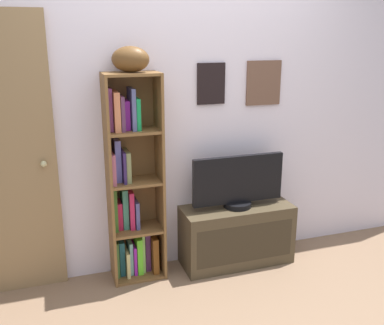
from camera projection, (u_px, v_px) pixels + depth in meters
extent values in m
cube|color=silver|center=(180.00, 117.00, 3.35)|extent=(4.80, 0.06, 2.39)
cube|color=black|center=(211.00, 84.00, 3.32)|extent=(0.22, 0.02, 0.31)
cube|color=gray|center=(211.00, 84.00, 3.31)|extent=(0.17, 0.01, 0.26)
cube|color=brown|center=(264.00, 83.00, 3.45)|extent=(0.29, 0.02, 0.35)
cube|color=tan|center=(264.00, 83.00, 3.45)|extent=(0.24, 0.01, 0.30)
cube|color=brown|center=(109.00, 183.00, 3.14)|extent=(0.02, 0.26, 1.56)
cube|color=brown|center=(160.00, 178.00, 3.26)|extent=(0.02, 0.26, 1.56)
cube|color=brown|center=(132.00, 176.00, 3.31)|extent=(0.40, 0.01, 1.56)
cube|color=brown|center=(139.00, 274.00, 3.42)|extent=(0.36, 0.25, 0.02)
cube|color=brown|center=(137.00, 229.00, 3.31)|extent=(0.36, 0.25, 0.02)
cube|color=brown|center=(135.00, 182.00, 3.20)|extent=(0.36, 0.25, 0.02)
cube|color=brown|center=(133.00, 131.00, 3.10)|extent=(0.36, 0.25, 0.02)
cube|color=brown|center=(131.00, 74.00, 2.99)|extent=(0.36, 0.25, 0.02)
cube|color=#427235|center=(116.00, 257.00, 3.36)|extent=(0.02, 0.16, 0.29)
cube|color=#1D5663|center=(121.00, 256.00, 3.38)|extent=(0.04, 0.14, 0.28)
cube|color=tan|center=(127.00, 261.00, 3.38)|extent=(0.03, 0.19, 0.20)
cube|color=#75B9AE|center=(130.00, 256.00, 3.40)|extent=(0.03, 0.15, 0.26)
cube|color=purple|center=(134.00, 258.00, 3.41)|extent=(0.02, 0.16, 0.23)
cube|color=#58C727|center=(138.00, 253.00, 3.41)|extent=(0.04, 0.17, 0.29)
cube|color=#89BC5D|center=(142.00, 251.00, 3.42)|extent=(0.02, 0.15, 0.32)
cube|color=#4C2553|center=(146.00, 250.00, 3.44)|extent=(0.04, 0.13, 0.31)
cube|color=brown|center=(153.00, 252.00, 3.43)|extent=(0.04, 0.20, 0.29)
cube|color=#3B6A25|center=(114.00, 208.00, 3.25)|extent=(0.03, 0.16, 0.33)
cube|color=#B41B3E|center=(119.00, 214.00, 3.29)|extent=(0.04, 0.13, 0.21)
cube|color=#3B7E68|center=(124.00, 208.00, 3.29)|extent=(0.04, 0.13, 0.31)
cube|color=#BC214C|center=(131.00, 209.00, 3.29)|extent=(0.03, 0.16, 0.29)
cube|color=#4A4B83|center=(136.00, 213.00, 3.31)|extent=(0.03, 0.16, 0.21)
cube|color=#A4536C|center=(112.00, 167.00, 3.14)|extent=(0.03, 0.21, 0.22)
cube|color=#696ABD|center=(117.00, 160.00, 3.16)|extent=(0.04, 0.14, 0.31)
cube|color=#301F51|center=(123.00, 166.00, 3.16)|extent=(0.02, 0.20, 0.23)
cube|color=olive|center=(127.00, 166.00, 3.18)|extent=(0.03, 0.19, 0.23)
cube|color=#883F7F|center=(109.00, 109.00, 3.04)|extent=(0.03, 0.16, 0.30)
cube|color=#C8744C|center=(115.00, 111.00, 3.04)|extent=(0.04, 0.20, 0.28)
cube|color=#522D4B|center=(121.00, 113.00, 3.06)|extent=(0.03, 0.19, 0.24)
cube|color=#861F90|center=(126.00, 115.00, 3.09)|extent=(0.04, 0.15, 0.21)
cube|color=#4E5482|center=(132.00, 109.00, 3.07)|extent=(0.03, 0.19, 0.29)
cube|color=#158946|center=(136.00, 113.00, 3.10)|extent=(0.03, 0.19, 0.22)
ellipsoid|color=brown|center=(130.00, 59.00, 2.96)|extent=(0.32, 0.29, 0.17)
cube|color=#443825|center=(236.00, 234.00, 3.56)|extent=(0.90, 0.35, 0.49)
cube|color=#31281B|center=(245.00, 243.00, 3.40)|extent=(0.81, 0.01, 0.31)
cylinder|color=black|center=(237.00, 204.00, 3.48)|extent=(0.22, 0.22, 0.04)
cube|color=black|center=(238.00, 179.00, 3.42)|extent=(0.75, 0.04, 0.38)
cube|color=teal|center=(239.00, 180.00, 3.41)|extent=(0.71, 0.01, 0.34)
cube|color=brown|center=(5.00, 220.00, 3.07)|extent=(0.49, 0.01, 0.71)
sphere|color=tan|center=(44.00, 164.00, 3.02)|extent=(0.04, 0.04, 0.04)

